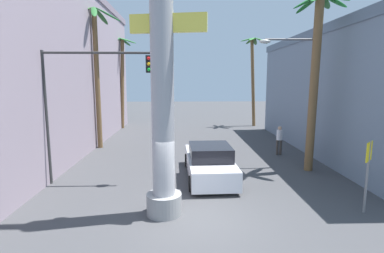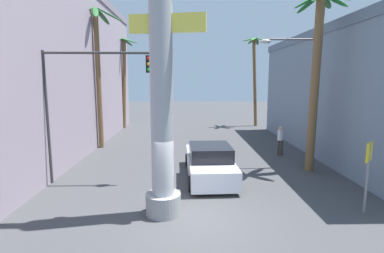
# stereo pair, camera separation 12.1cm
# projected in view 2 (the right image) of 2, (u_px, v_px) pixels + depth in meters

# --- Properties ---
(ground_plane) EXTENTS (89.15, 89.15, 0.00)m
(ground_plane) POSITION_uv_depth(u_px,v_px,m) (190.00, 149.00, 19.38)
(ground_plane) COLOR #424244
(building_left) EXTENTS (8.54, 24.26, 10.29)m
(building_left) POSITION_uv_depth(u_px,v_px,m) (22.00, 68.00, 18.27)
(building_left) COLOR #9E8C99
(building_left) RESTS_ON ground
(building_right) EXTENTS (6.54, 17.81, 7.33)m
(building_right) POSITION_uv_depth(u_px,v_px,m) (360.00, 93.00, 18.11)
(building_right) COLOR slate
(building_right) RESTS_ON ground
(neon_sign_pole) EXTENTS (2.70, 1.16, 11.42)m
(neon_sign_pole) POSITION_uv_depth(u_px,v_px,m) (161.00, 52.00, 9.16)
(neon_sign_pole) COLOR #9E9EA3
(neon_sign_pole) RESTS_ON ground
(street_lamp) EXTENTS (2.80, 0.28, 6.53)m
(street_lamp) POSITION_uv_depth(u_px,v_px,m) (303.00, 88.00, 14.96)
(street_lamp) COLOR #59595E
(street_lamp) RESTS_ON ground
(crossing_sign) EXTENTS (0.47, 0.47, 2.45)m
(crossing_sign) POSITION_uv_depth(u_px,v_px,m) (368.00, 167.00, 9.75)
(crossing_sign) COLOR slate
(crossing_sign) RESTS_ON ground
(traffic_light_mast) EXTENTS (5.15, 0.32, 5.60)m
(traffic_light_mast) POSITION_uv_depth(u_px,v_px,m) (84.00, 90.00, 12.39)
(traffic_light_mast) COLOR #333333
(traffic_light_mast) RESTS_ON ground
(car_lead) EXTENTS (2.20, 5.22, 1.56)m
(car_lead) POSITION_uv_depth(u_px,v_px,m) (209.00, 162.00, 13.61)
(car_lead) COLOR black
(car_lead) RESTS_ON ground
(palm_tree_far_left) EXTENTS (2.94, 2.93, 8.28)m
(palm_tree_far_left) POSITION_uv_depth(u_px,v_px,m) (123.00, 69.00, 27.34)
(palm_tree_far_left) COLOR brown
(palm_tree_far_left) RESTS_ON ground
(palm_tree_near_right) EXTENTS (2.55, 2.19, 8.31)m
(palm_tree_near_right) POSITION_uv_depth(u_px,v_px,m) (316.00, 70.00, 13.94)
(palm_tree_near_right) COLOR brown
(palm_tree_near_right) RESTS_ON ground
(palm_tree_far_right) EXTENTS (2.61, 2.49, 8.44)m
(palm_tree_far_right) POSITION_uv_depth(u_px,v_px,m) (255.00, 70.00, 28.48)
(palm_tree_far_right) COLOR brown
(palm_tree_far_right) RESTS_ON ground
(palm_tree_mid_left) EXTENTS (3.05, 3.21, 8.93)m
(palm_tree_mid_left) POSITION_uv_depth(u_px,v_px,m) (98.00, 61.00, 19.03)
(palm_tree_mid_left) COLOR brown
(palm_tree_mid_left) RESTS_ON ground
(pedestrian_mid_right) EXTENTS (0.36, 0.36, 1.73)m
(pedestrian_mid_right) POSITION_uv_depth(u_px,v_px,m) (280.00, 138.00, 17.67)
(pedestrian_mid_right) COLOR #3F3833
(pedestrian_mid_right) RESTS_ON ground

